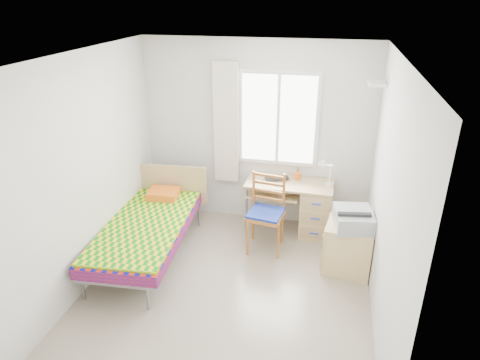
{
  "coord_description": "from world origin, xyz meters",
  "views": [
    {
      "loc": [
        1.0,
        -3.87,
        3.16
      ],
      "look_at": [
        0.03,
        0.55,
        1.13
      ],
      "focal_mm": 32.0,
      "sensor_mm": 36.0,
      "label": 1
    }
  ],
  "objects_px": {
    "chair": "(267,209)",
    "cabinet": "(348,247)",
    "bed": "(149,226)",
    "printer": "(353,219)",
    "desk": "(311,207)"
  },
  "relations": [
    {
      "from": "desk",
      "to": "chair",
      "type": "xyz_separation_m",
      "value": [
        -0.55,
        -0.49,
        0.17
      ]
    },
    {
      "from": "chair",
      "to": "printer",
      "type": "relative_size",
      "value": 1.88
    },
    {
      "from": "chair",
      "to": "cabinet",
      "type": "bearing_deg",
      "value": -6.21
    },
    {
      "from": "bed",
      "to": "printer",
      "type": "relative_size",
      "value": 3.85
    },
    {
      "from": "bed",
      "to": "chair",
      "type": "distance_m",
      "value": 1.52
    },
    {
      "from": "bed",
      "to": "cabinet",
      "type": "xyz_separation_m",
      "value": [
        2.47,
        0.23,
        -0.12
      ]
    },
    {
      "from": "chair",
      "to": "cabinet",
      "type": "relative_size",
      "value": 1.63
    },
    {
      "from": "cabinet",
      "to": "printer",
      "type": "relative_size",
      "value": 1.15
    },
    {
      "from": "chair",
      "to": "printer",
      "type": "bearing_deg",
      "value": -7.31
    },
    {
      "from": "cabinet",
      "to": "printer",
      "type": "xyz_separation_m",
      "value": [
        0.01,
        -0.03,
        0.41
      ]
    },
    {
      "from": "printer",
      "to": "chair",
      "type": "bearing_deg",
      "value": 155.3
    },
    {
      "from": "chair",
      "to": "printer",
      "type": "height_order",
      "value": "chair"
    },
    {
      "from": "bed",
      "to": "desk",
      "type": "relative_size",
      "value": 1.75
    },
    {
      "from": "cabinet",
      "to": "chair",
      "type": "bearing_deg",
      "value": 172.62
    },
    {
      "from": "desk",
      "to": "cabinet",
      "type": "bearing_deg",
      "value": -55.7
    }
  ]
}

